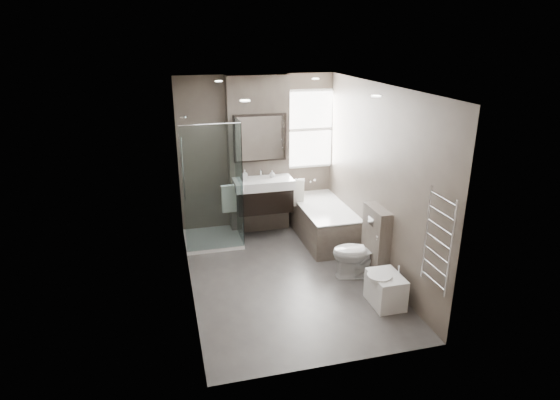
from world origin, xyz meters
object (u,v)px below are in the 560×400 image
object	(u,v)px
vanity	(263,194)
bathtub	(323,220)
toilet	(358,253)
bidet	(385,289)

from	to	relation	value
vanity	bathtub	xyz separation A→B (m)	(0.92, -0.33, -0.43)
vanity	toilet	world-z (taller)	vanity
vanity	bidet	distance (m)	2.66
vanity	bathtub	size ratio (longest dim) A/B	0.59
bidet	vanity	bearing A→B (deg)	112.87
vanity	bidet	bearing A→B (deg)	-67.13
vanity	bidet	xyz separation A→B (m)	(1.01, -2.40, -0.53)
vanity	toilet	xyz separation A→B (m)	(0.97, -1.66, -0.38)
bathtub	bidet	xyz separation A→B (m)	(0.09, -2.08, -0.10)
bathtub	toilet	distance (m)	1.33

